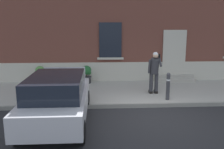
% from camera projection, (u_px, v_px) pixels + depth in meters
% --- Properties ---
extents(ground_plane, '(80.00, 80.00, 0.00)m').
position_uv_depth(ground_plane, '(152.00, 117.00, 8.02)').
color(ground_plane, '#232326').
extents(sidewalk, '(24.00, 3.60, 0.15)m').
position_uv_depth(sidewalk, '(138.00, 91.00, 10.74)').
color(sidewalk, '#99968E').
rests_on(sidewalk, ground).
extents(curb_edge, '(24.00, 0.12, 0.15)m').
position_uv_depth(curb_edge, '(146.00, 105.00, 8.92)').
color(curb_edge, gray).
rests_on(curb_edge, ground).
extents(building_facade, '(24.00, 1.52, 7.50)m').
position_uv_depth(building_facade, '(132.00, 9.00, 12.43)').
color(building_facade, brown).
rests_on(building_facade, ground).
extents(entrance_stoop, '(1.99, 0.64, 0.32)m').
position_uv_depth(entrance_stoop, '(174.00, 79.00, 12.31)').
color(entrance_stoop, '#9E998E').
rests_on(entrance_stoop, sidewalk).
extents(hatchback_car_silver, '(1.80, 4.07, 1.50)m').
position_uv_depth(hatchback_car_silver, '(58.00, 98.00, 7.42)').
color(hatchback_car_silver, '#B7B7BF').
rests_on(hatchback_car_silver, ground).
extents(bollard_near_person, '(0.15, 0.15, 1.04)m').
position_uv_depth(bollard_near_person, '(168.00, 85.00, 9.24)').
color(bollard_near_person, '#333338').
rests_on(bollard_near_person, sidewalk).
extents(person_on_phone, '(0.51, 0.51, 1.74)m').
position_uv_depth(person_on_phone, '(154.00, 70.00, 9.94)').
color(person_on_phone, '#2D2D33').
rests_on(person_on_phone, sidewalk).
extents(planter_cream, '(0.44, 0.44, 0.86)m').
position_uv_depth(planter_cream, '(40.00, 74.00, 11.74)').
color(planter_cream, beige).
rests_on(planter_cream, sidewalk).
extents(planter_charcoal, '(0.44, 0.44, 0.86)m').
position_uv_depth(planter_charcoal, '(87.00, 74.00, 11.85)').
color(planter_charcoal, '#2D2D30').
rests_on(planter_charcoal, sidewalk).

